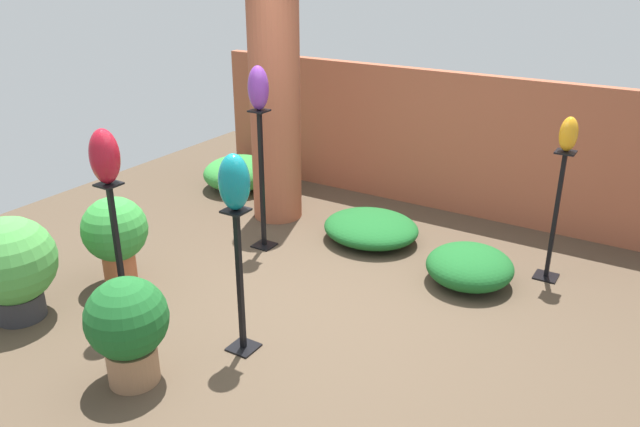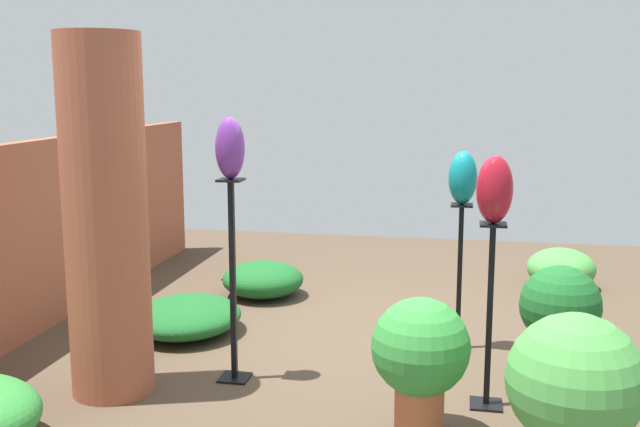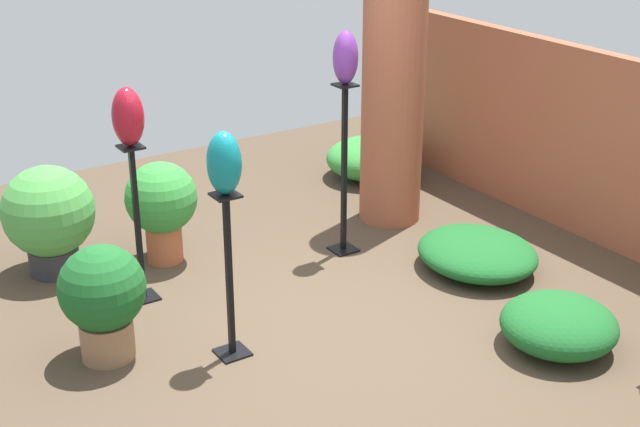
{
  "view_description": "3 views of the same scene",
  "coord_description": "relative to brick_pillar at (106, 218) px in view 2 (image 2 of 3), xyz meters",
  "views": [
    {
      "loc": [
        2.42,
        -3.71,
        2.72
      ],
      "look_at": [
        -0.03,
        0.25,
        0.75
      ],
      "focal_mm": 35.0,
      "sensor_mm": 36.0,
      "label": 1
    },
    {
      "loc": [
        -5.65,
        -0.72,
        1.99
      ],
      "look_at": [
        0.09,
        0.39,
        0.98
      ],
      "focal_mm": 42.0,
      "sensor_mm": 36.0,
      "label": 2
    },
    {
      "loc": [
        4.38,
        -2.94,
        3.09
      ],
      "look_at": [
        -0.18,
        0.01,
        0.79
      ],
      "focal_mm": 50.0,
      "sensor_mm": 36.0,
      "label": 3
    }
  ],
  "objects": [
    {
      "name": "ground_plane",
      "position": [
        1.34,
        -1.49,
        -1.15
      ],
      "size": [
        8.0,
        8.0,
        0.0
      ],
      "primitive_type": "plane",
      "color": "#4C3D2D"
    },
    {
      "name": "brick_wall_back",
      "position": [
        1.34,
        1.16,
        -0.38
      ],
      "size": [
        5.6,
        0.12,
        1.55
      ],
      "primitive_type": "cube",
      "color": "#9E5138",
      "rests_on": "ground"
    },
    {
      "name": "brick_pillar",
      "position": [
        0.0,
        0.0,
        0.0
      ],
      "size": [
        0.53,
        0.53,
        2.31
      ],
      "primitive_type": "cylinder",
      "color": "#9E5138",
      "rests_on": "ground"
    },
    {
      "name": "pedestal_ruby",
      "position": [
        0.23,
        -2.4,
        -0.62
      ],
      "size": [
        0.2,
        0.2,
        1.16
      ],
      "color": "black",
      "rests_on": "ground"
    },
    {
      "name": "pedestal_amber",
      "position": [
        2.89,
        0.09,
        -0.61
      ],
      "size": [
        0.2,
        0.2,
        1.19
      ],
      "color": "black",
      "rests_on": "ground"
    },
    {
      "name": "pedestal_teal",
      "position": [
        1.24,
        -2.21,
        -0.65
      ],
      "size": [
        0.2,
        0.2,
        1.11
      ],
      "color": "black",
      "rests_on": "ground"
    },
    {
      "name": "pedestal_violet",
      "position": [
        0.34,
        -0.72,
        -0.52
      ],
      "size": [
        0.2,
        0.2,
        1.38
      ],
      "color": "black",
      "rests_on": "ground"
    },
    {
      "name": "art_vase_ruby",
      "position": [
        0.23,
        -2.4,
        0.22
      ],
      "size": [
        0.21,
        0.22,
        0.41
      ],
      "primitive_type": "ellipsoid",
      "color": "maroon",
      "rests_on": "pedestal_ruby"
    },
    {
      "name": "art_vase_amber",
      "position": [
        2.89,
        0.09,
        0.18
      ],
      "size": [
        0.15,
        0.15,
        0.29
      ],
      "primitive_type": "ellipsoid",
      "color": "orange",
      "rests_on": "pedestal_amber"
    },
    {
      "name": "art_vase_teal",
      "position": [
        1.24,
        -2.21,
        0.16
      ],
      "size": [
        0.22,
        0.21,
        0.39
      ],
      "primitive_type": "ellipsoid",
      "color": "#0F727A",
      "rests_on": "pedestal_teal"
    },
    {
      "name": "art_vase_violet",
      "position": [
        0.34,
        -0.72,
        0.43
      ],
      "size": [
        0.19,
        0.19,
        0.4
      ],
      "primitive_type": "ellipsoid",
      "color": "#6B2D8C",
      "rests_on": "pedestal_violet"
    },
    {
      "name": "potted_plant_mid_right",
      "position": [
        -0.27,
        -2.01,
        -0.67
      ],
      "size": [
        0.56,
        0.56,
        0.81
      ],
      "color": "#B25B38",
      "rests_on": "ground"
    },
    {
      "name": "potted_plant_near_pillar",
      "position": [
        -0.54,
        -2.8,
        -0.68
      ],
      "size": [
        0.7,
        0.7,
        0.85
      ],
      "color": "#2D2D33",
      "rests_on": "ground"
    },
    {
      "name": "potted_plant_mid_left",
      "position": [
        0.84,
        -2.89,
        -0.71
      ],
      "size": [
        0.55,
        0.55,
        0.77
      ],
      "color": "#936B4C",
      "rests_on": "ground"
    },
    {
      "name": "foliage_bed_east",
      "position": [
        1.18,
        -0.05,
        -1.02
      ],
      "size": [
        0.97,
        0.88,
        0.28
      ],
      "primitive_type": "ellipsoid",
      "color": "#195923",
      "rests_on": "ground"
    },
    {
      "name": "foliage_bed_center",
      "position": [
        2.33,
        -0.38,
        -0.99
      ],
      "size": [
        0.76,
        0.77,
        0.33
      ],
      "primitive_type": "ellipsoid",
      "color": "#195923",
      "rests_on": "ground"
    },
    {
      "name": "foliage_bed_rear",
      "position": [
        3.17,
        -3.19,
        -0.96
      ],
      "size": [
        0.68,
        0.66,
        0.4
      ],
      "primitive_type": "ellipsoid",
      "color": "#479942",
      "rests_on": "ground"
    }
  ]
}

